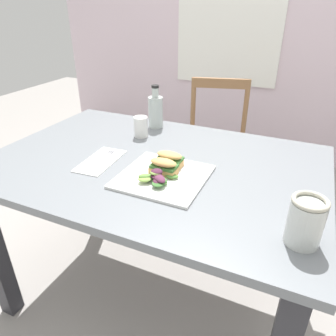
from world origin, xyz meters
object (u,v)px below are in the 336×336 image
Objects in this scene: plate_lunch at (163,177)px; bottle_cold_brew at (156,113)px; fork_on_napkin at (103,158)px; chair_wooden_far at (216,149)px; mason_jar_iced_tea at (305,223)px; sandwich_half_back at (170,159)px; sandwich_half_front at (164,166)px; dining_table at (154,187)px; cup_extra_side at (141,127)px.

plate_lunch is 1.43× the size of bottle_cold_brew.
bottle_cold_brew is at bearing 86.20° from fork_on_napkin.
chair_wooden_far is 1.28m from mason_jar_iced_tea.
plate_lunch is 0.08m from sandwich_half_back.
chair_wooden_far reaches higher than sandwich_half_back.
mason_jar_iced_tea is at bearing -19.85° from sandwich_half_front.
plate_lunch is at bearing -48.97° from dining_table.
fork_on_napkin is at bearing -94.45° from cup_extra_side.
sandwich_half_back reaches higher than fork_on_napkin.
cup_extra_side is at bearing 147.45° from mason_jar_iced_tea.
fork_on_napkin is (-0.28, 0.03, 0.00)m from plate_lunch.
sandwich_half_front is 0.39m from cup_extra_side.
sandwich_half_back is 0.75× the size of mason_jar_iced_tea.
plate_lunch is 0.41m from cup_extra_side.
mason_jar_iced_tea is at bearing -25.17° from dining_table.
dining_table is 13.80× the size of cup_extra_side.
bottle_cold_brew reaches higher than dining_table.
mason_jar_iced_tea is (0.47, -0.16, 0.06)m from plate_lunch.
sandwich_half_back is 0.45m from bottle_cold_brew.
sandwich_half_back is (-0.01, 0.08, 0.03)m from plate_lunch.
dining_table is 9.68× the size of mason_jar_iced_tea.
chair_wooden_far is 4.69× the size of fork_on_napkin.
cup_extra_side is (-0.25, 0.23, 0.01)m from sandwich_half_back.
chair_wooden_far is at bearing 69.86° from bottle_cold_brew.
plate_lunch is at bearing -49.96° from cup_extra_side.
plate_lunch is at bearing -85.71° from chair_wooden_far.
fork_on_napkin is at bearing -102.94° from chair_wooden_far.
fork_on_napkin is 1.38× the size of mason_jar_iced_tea.
bottle_cold_brew reaches higher than mason_jar_iced_tea.
mason_jar_iced_tea is 1.43× the size of cup_extra_side.
chair_wooden_far is 6.48× the size of mason_jar_iced_tea.
dining_table is 0.18m from sandwich_half_back.
cup_extra_side is at bearing -92.51° from bottle_cold_brew.
sandwich_half_front is 0.06m from sandwich_half_back.
sandwich_half_front is at bearing -49.21° from cup_extra_side.
sandwich_half_back is 1.06× the size of cup_extra_side.
sandwich_half_front is at bearing -85.98° from chair_wooden_far.
sandwich_half_back is 0.28m from fork_on_napkin.
plate_lunch is 0.50m from mason_jar_iced_tea.
chair_wooden_far is 0.93m from sandwich_half_back.
fork_on_napkin is (-0.28, 0.02, -0.03)m from sandwich_half_front.
dining_table is at bearing -65.02° from bottle_cold_brew.
bottle_cold_brew reaches higher than cup_extra_side.
chair_wooden_far is 0.98m from fork_on_napkin.
cup_extra_side reaches higher than fork_on_napkin.
chair_wooden_far is at bearing 88.44° from dining_table.
sandwich_half_back is at bearing -56.93° from bottle_cold_brew.
plate_lunch is 2.22× the size of mason_jar_iced_tea.
bottle_cold_brew is at bearing -110.14° from chair_wooden_far.
fork_on_napkin is 1.97× the size of cup_extra_side.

